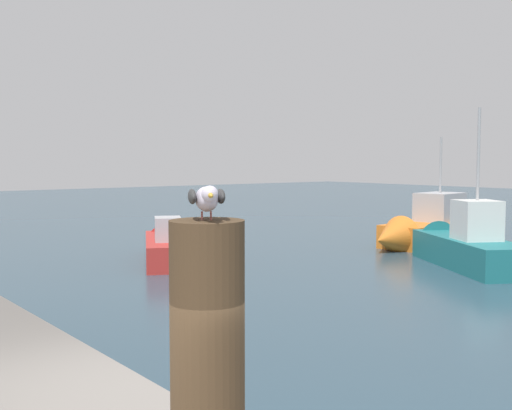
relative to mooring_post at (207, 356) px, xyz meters
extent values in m
cylinder|color=#4C3823|center=(0.00, 0.00, 0.00)|extent=(0.30, 0.30, 1.11)
cylinder|color=#C66860|center=(-0.02, -0.01, 0.57)|extent=(0.01, 0.01, 0.04)
cylinder|color=#C66860|center=(0.00, 0.02, 0.57)|extent=(0.01, 0.01, 0.04)
ellipsoid|color=silver|center=(0.00, 0.00, 0.64)|extent=(0.25, 0.19, 0.10)
sphere|color=silver|center=(0.12, -0.06, 0.67)|extent=(0.06, 0.06, 0.06)
cone|color=gold|center=(0.17, -0.09, 0.66)|extent=(0.05, 0.04, 0.02)
cube|color=silver|center=(-0.13, 0.07, 0.64)|extent=(0.10, 0.10, 0.01)
ellipsoid|color=#363636|center=(-0.04, -0.05, 0.65)|extent=(0.18, 0.12, 0.06)
ellipsoid|color=#363636|center=(0.02, 0.05, 0.65)|extent=(0.18, 0.12, 0.06)
cube|color=#1E7075|center=(-8.26, 14.36, -1.86)|extent=(4.81, 3.64, 0.84)
cone|color=#1E7075|center=(-10.61, 15.72, -1.81)|extent=(1.82, 1.82, 1.33)
cube|color=white|center=(-7.91, 14.16, -0.89)|extent=(1.48, 1.48, 1.10)
cylinder|color=#A5A5A8|center=(-7.91, 14.16, 0.93)|extent=(0.08, 0.08, 2.54)
cube|color=orange|center=(-11.99, 17.88, -1.87)|extent=(2.25, 5.33, 0.81)
cone|color=orange|center=(-11.61, 14.92, -1.83)|extent=(1.62, 1.62, 1.44)
cube|color=#B2B2B7|center=(-12.03, 18.17, -0.95)|extent=(1.47, 1.86, 1.03)
cylinder|color=#A5A5A8|center=(-12.03, 18.17, 0.58)|extent=(0.08, 0.08, 2.03)
cube|color=#B72D28|center=(-14.33, 8.07, -1.92)|extent=(4.26, 3.06, 0.72)
cone|color=#B72D28|center=(-16.44, 9.20, -1.88)|extent=(1.52, 1.52, 1.12)
cube|color=#B2B2B7|center=(-13.80, 7.79, -1.21)|extent=(1.19, 1.10, 0.68)
camera|label=1|loc=(2.11, -1.40, 0.80)|focal=44.66mm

